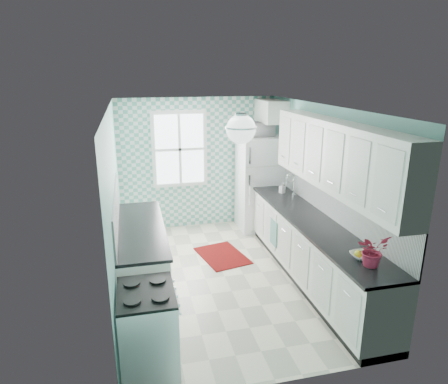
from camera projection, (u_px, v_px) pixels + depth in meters
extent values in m
cube|color=beige|center=(225.00, 277.00, 6.00)|extent=(3.00, 4.40, 0.02)
cube|color=white|center=(225.00, 106.00, 5.26)|extent=(3.00, 4.40, 0.02)
cube|color=#7CC2B6|center=(198.00, 163.00, 7.68)|extent=(3.00, 0.02, 2.50)
cube|color=#7CC2B6|center=(282.00, 270.00, 3.57)|extent=(3.00, 0.02, 2.50)
cube|color=#7CC2B6|center=(114.00, 205.00, 5.29)|extent=(0.02, 4.40, 2.50)
cube|color=#7CC2B6|center=(323.00, 190.00, 5.96)|extent=(0.02, 4.40, 2.50)
cube|color=#58A996|center=(198.00, 164.00, 7.66)|extent=(3.00, 0.01, 2.50)
cube|color=white|center=(180.00, 149.00, 7.48)|extent=(1.04, 0.05, 1.44)
cube|color=white|center=(180.00, 149.00, 7.46)|extent=(0.90, 0.02, 1.30)
cube|color=white|center=(334.00, 202.00, 5.60)|extent=(0.02, 3.60, 0.51)
cube|color=white|center=(116.00, 211.00, 5.24)|extent=(0.02, 2.15, 0.51)
cube|color=silver|center=(335.00, 156.00, 5.18)|extent=(0.33, 3.20, 0.90)
cube|color=silver|center=(270.00, 111.00, 7.33)|extent=(0.40, 0.74, 0.40)
cylinder|color=silver|center=(241.00, 115.00, 4.52)|extent=(0.14, 0.14, 0.04)
cylinder|color=silver|center=(241.00, 121.00, 4.55)|extent=(0.02, 0.02, 0.12)
sphere|color=white|center=(241.00, 129.00, 4.57)|extent=(0.34, 0.34, 0.34)
cube|color=white|center=(312.00, 252.00, 5.76)|extent=(0.60, 3.60, 0.90)
cube|color=black|center=(313.00, 222.00, 5.62)|extent=(0.63, 3.60, 0.04)
cube|color=white|center=(142.00, 260.00, 5.52)|extent=(0.60, 2.15, 0.90)
cube|color=black|center=(141.00, 228.00, 5.39)|extent=(0.63, 2.15, 0.04)
cube|color=white|center=(259.00, 183.00, 7.63)|extent=(0.78, 0.74, 1.80)
cube|color=silver|center=(266.00, 166.00, 7.16)|extent=(0.77, 0.01, 0.02)
cube|color=silver|center=(250.00, 156.00, 7.01)|extent=(0.03, 0.03, 0.30)
cube|color=silver|center=(249.00, 190.00, 7.19)|extent=(0.03, 0.03, 0.54)
cube|color=white|center=(148.00, 329.00, 4.07)|extent=(0.56, 0.71, 0.84)
cube|color=black|center=(146.00, 293.00, 3.95)|extent=(0.56, 0.71, 0.03)
cube|color=black|center=(176.00, 321.00, 4.12)|extent=(0.01, 0.47, 0.28)
cube|color=silver|center=(284.00, 198.00, 6.66)|extent=(0.45, 0.38, 0.12)
cylinder|color=silver|center=(294.00, 186.00, 6.63)|extent=(0.02, 0.02, 0.30)
torus|color=silver|center=(291.00, 175.00, 6.56)|extent=(0.16, 0.02, 0.16)
cube|color=#5F090F|center=(222.00, 256.00, 6.65)|extent=(0.85, 1.07, 0.02)
cube|color=teal|center=(274.00, 233.00, 6.37)|extent=(0.12, 0.26, 0.41)
imported|color=white|center=(362.00, 256.00, 4.48)|extent=(0.26, 0.26, 0.06)
imported|color=#B01425|center=(373.00, 250.00, 4.27)|extent=(0.38, 0.35, 0.36)
imported|color=silver|center=(282.00, 188.00, 6.86)|extent=(0.11, 0.11, 0.18)
imported|color=white|center=(261.00, 129.00, 7.33)|extent=(0.47, 0.33, 0.26)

